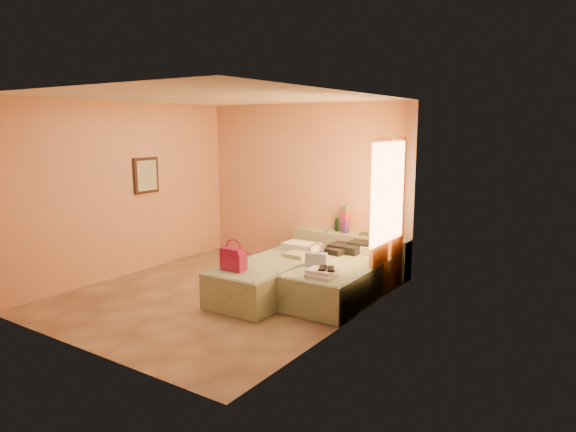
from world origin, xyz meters
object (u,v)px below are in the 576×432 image
(green_book, at_px, (366,234))
(towel_stack, at_px, (322,274))
(headboard_ledge, at_px, (349,253))
(bed_right, at_px, (342,281))
(water_bottle, at_px, (337,225))
(blue_handbag, at_px, (316,260))
(flower_vase, at_px, (393,231))
(magenta_handbag, at_px, (234,259))
(bed_left, at_px, (272,278))

(green_book, bearing_deg, towel_stack, -83.82)
(headboard_ledge, xyz_separation_m, bed_right, (0.52, -1.25, -0.08))
(headboard_ledge, distance_m, bed_right, 1.36)
(bed_right, relative_size, towel_stack, 5.71)
(water_bottle, xyz_separation_m, towel_stack, (0.90, -2.06, -0.21))
(bed_right, xyz_separation_m, blue_handbag, (-0.24, -0.31, 0.34))
(bed_right, height_order, flower_vase, flower_vase)
(water_bottle, distance_m, green_book, 0.56)
(bed_right, distance_m, flower_vase, 1.38)
(bed_right, xyz_separation_m, water_bottle, (-0.81, 1.32, 0.51))
(bed_right, bearing_deg, green_book, 100.21)
(water_bottle, relative_size, towel_stack, 0.63)
(headboard_ledge, distance_m, water_bottle, 0.53)
(magenta_handbag, bearing_deg, headboard_ledge, 74.10)
(bed_right, xyz_separation_m, flower_vase, (0.23, 1.25, 0.54))
(headboard_ledge, xyz_separation_m, blue_handbag, (0.28, -1.56, 0.27))
(green_book, bearing_deg, bed_left, -113.37)
(bed_left, xyz_separation_m, water_bottle, (0.09, 1.77, 0.51))
(magenta_handbag, distance_m, towel_stack, 1.21)
(water_bottle, distance_m, towel_stack, 2.26)
(blue_handbag, bearing_deg, bed_left, 174.26)
(flower_vase, height_order, towel_stack, flower_vase)
(blue_handbag, distance_m, towel_stack, 0.54)
(towel_stack, bearing_deg, green_book, 99.46)
(bed_right, distance_m, blue_handbag, 0.53)
(blue_handbag, bearing_deg, water_bottle, 91.68)
(bed_left, bearing_deg, flower_vase, 55.50)
(water_bottle, bearing_deg, magenta_handbag, -95.97)
(headboard_ledge, bearing_deg, flower_vase, -0.09)
(bed_left, height_order, water_bottle, water_bottle)
(green_book, distance_m, magenta_handbag, 2.55)
(bed_left, height_order, flower_vase, flower_vase)
(bed_left, height_order, blue_handbag, blue_handbag)
(bed_left, height_order, towel_stack, towel_stack)
(headboard_ledge, relative_size, blue_handbag, 7.04)
(green_book, distance_m, blue_handbag, 1.63)
(water_bottle, distance_m, flower_vase, 1.05)
(headboard_ledge, distance_m, magenta_handbag, 2.43)
(magenta_handbag, bearing_deg, green_book, 68.48)
(bed_right, xyz_separation_m, green_book, (-0.25, 1.31, 0.42))
(bed_right, distance_m, towel_stack, 0.80)
(magenta_handbag, distance_m, blue_handbag, 1.14)
(bed_left, relative_size, flower_vase, 7.12)
(headboard_ledge, xyz_separation_m, magenta_handbag, (-0.54, -2.35, 0.33))
(water_bottle, xyz_separation_m, green_book, (0.55, -0.01, -0.09))
(green_book, xyz_separation_m, flower_vase, (0.49, -0.07, 0.12))
(flower_vase, height_order, blue_handbag, flower_vase)
(headboard_ledge, distance_m, blue_handbag, 1.61)
(bed_left, distance_m, water_bottle, 1.85)
(green_book, height_order, flower_vase, flower_vase)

